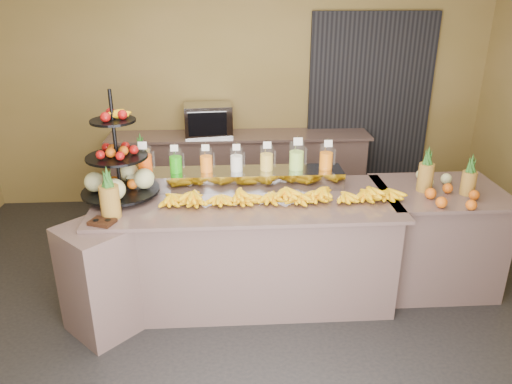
{
  "coord_description": "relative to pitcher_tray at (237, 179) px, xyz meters",
  "views": [
    {
      "loc": [
        -0.15,
        -3.49,
        2.57
      ],
      "look_at": [
        0.08,
        0.3,
        0.99
      ],
      "focal_mm": 35.0,
      "sensor_mm": 36.0,
      "label": 1
    }
  ],
  "objects": [
    {
      "name": "back_ledge",
      "position": [
        0.07,
        1.67,
        -0.54
      ],
      "size": [
        3.1,
        0.55,
        0.93
      ],
      "color": "gray",
      "rests_on": "ground"
    },
    {
      "name": "room_envelope",
      "position": [
        0.26,
        0.21,
        0.87
      ],
      "size": [
        6.04,
        5.02,
        2.82
      ],
      "color": "olive",
      "rests_on": "ground"
    },
    {
      "name": "condiment_caddy",
      "position": [
        -1.02,
        -0.68,
        -0.06
      ],
      "size": [
        0.21,
        0.19,
        0.03
      ],
      "primitive_type": "cube",
      "rotation": [
        0.0,
        0.0,
        -0.38
      ],
      "color": "black",
      "rests_on": "buffet_counter"
    },
    {
      "name": "right_counter",
      "position": [
        1.77,
        -0.18,
        -0.54
      ],
      "size": [
        1.08,
        0.88,
        0.93
      ],
      "color": "gray",
      "rests_on": "ground"
    },
    {
      "name": "pineapple_left_a",
      "position": [
        -0.97,
        -0.56,
        0.08
      ],
      "size": [
        0.15,
        0.15,
        0.41
      ],
      "rotation": [
        0.0,
        0.0,
        0.43
      ],
      "color": "brown",
      "rests_on": "buffet_counter"
    },
    {
      "name": "pitcher_tray",
      "position": [
        0.0,
        0.0,
        0.0
      ],
      "size": [
        1.85,
        0.3,
        0.15
      ],
      "primitive_type": "cube",
      "color": "gray",
      "rests_on": "buffet_counter"
    },
    {
      "name": "juice_pitcher_orange_a",
      "position": [
        -0.78,
        -0.0,
        0.18
      ],
      "size": [
        0.13,
        0.13,
        0.3
      ],
      "color": "silver",
      "rests_on": "pitcher_tray"
    },
    {
      "name": "pineapple_left_b",
      "position": [
        -0.84,
        0.22,
        0.09
      ],
      "size": [
        0.15,
        0.15,
        0.44
      ],
      "rotation": [
        0.0,
        0.0,
        0.43
      ],
      "color": "brown",
      "rests_on": "buffet_counter"
    },
    {
      "name": "oven_warmer",
      "position": [
        -0.29,
        1.67,
        0.11
      ],
      "size": [
        0.58,
        0.43,
        0.36
      ],
      "primitive_type": "cube",
      "rotation": [
        0.0,
        0.0,
        0.08
      ],
      "color": "gray",
      "rests_on": "back_ledge"
    },
    {
      "name": "ground",
      "position": [
        0.07,
        -0.58,
        -1.01
      ],
      "size": [
        6.0,
        6.0,
        0.0
      ],
      "primitive_type": "plane",
      "color": "black",
      "rests_on": "ground"
    },
    {
      "name": "juice_pitcher_lime",
      "position": [
        0.52,
        -0.0,
        0.18
      ],
      "size": [
        0.13,
        0.13,
        0.32
      ],
      "color": "silver",
      "rests_on": "pitcher_tray"
    },
    {
      "name": "banana_heap",
      "position": [
        0.37,
        -0.34,
        -0.01
      ],
      "size": [
        2.05,
        0.19,
        0.17
      ],
      "color": "yellow",
      "rests_on": "buffet_counter"
    },
    {
      "name": "juice_pitcher_orange_b",
      "position": [
        -0.26,
        -0.0,
        0.16
      ],
      "size": [
        0.11,
        0.11,
        0.27
      ],
      "color": "silver",
      "rests_on": "pitcher_tray"
    },
    {
      "name": "juice_pitcher_lemon",
      "position": [
        0.26,
        -0.0,
        0.17
      ],
      "size": [
        0.12,
        0.12,
        0.28
      ],
      "color": "silver",
      "rests_on": "pitcher_tray"
    },
    {
      "name": "juice_pitcher_green",
      "position": [
        -0.52,
        -0.0,
        0.17
      ],
      "size": [
        0.11,
        0.11,
        0.27
      ],
      "color": "silver",
      "rests_on": "pitcher_tray"
    },
    {
      "name": "juice_pitcher_orange_c",
      "position": [
        0.78,
        -0.0,
        0.17
      ],
      "size": [
        0.12,
        0.12,
        0.29
      ],
      "color": "silver",
      "rests_on": "pitcher_tray"
    },
    {
      "name": "fruit_stand",
      "position": [
        -0.93,
        -0.16,
        0.15
      ],
      "size": [
        0.69,
        0.69,
        0.9
      ],
      "rotation": [
        0.0,
        0.0,
        0.07
      ],
      "color": "black",
      "rests_on": "buffet_counter"
    },
    {
      "name": "right_fruit_pile",
      "position": [
        1.75,
        -0.34,
        0.0
      ],
      "size": [
        0.46,
        0.44,
        0.24
      ],
      "color": "brown",
      "rests_on": "right_counter"
    },
    {
      "name": "juice_pitcher_milk",
      "position": [
        -0.0,
        -0.0,
        0.16
      ],
      "size": [
        0.11,
        0.11,
        0.26
      ],
      "color": "silver",
      "rests_on": "pitcher_tray"
    },
    {
      "name": "buffet_counter",
      "position": [
        -0.04,
        -0.32,
        -0.54
      ],
      "size": [
        2.75,
        1.25,
        0.93
      ],
      "color": "gray",
      "rests_on": "ground"
    }
  ]
}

